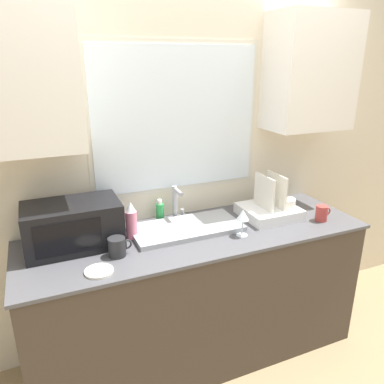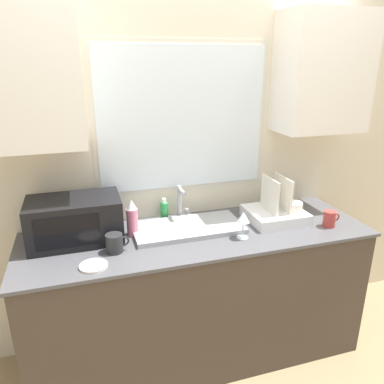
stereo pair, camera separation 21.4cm
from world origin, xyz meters
TOP-DOWN VIEW (x-y plane):
  - countertop at (0.00, 0.32)m, footprint 2.11×0.68m
  - wall_back at (0.00, 0.64)m, footprint 6.00×0.38m
  - sink_basin at (-0.05, 0.38)m, footprint 0.67×0.33m
  - faucet at (-0.05, 0.56)m, footprint 0.08×0.14m
  - microwave at (-0.71, 0.44)m, footprint 0.52×0.32m
  - dish_rack at (0.55, 0.36)m, footprint 0.36×0.33m
  - spray_bottle at (-0.39, 0.41)m, footprint 0.07×0.07m
  - soap_bottle at (-0.15, 0.59)m, footprint 0.05×0.05m
  - mug_near_sink at (-0.51, 0.23)m, footprint 0.13×0.09m
  - wine_glass at (0.23, 0.18)m, footprint 0.08×0.08m
  - mug_by_rack at (0.82, 0.17)m, footprint 0.11×0.08m
  - small_plate at (-0.63, 0.10)m, footprint 0.14×0.14m

SIDE VIEW (x-z plane):
  - countertop at x=0.00m, z-range 0.00..0.89m
  - small_plate at x=-0.63m, z-range 0.89..0.91m
  - sink_basin at x=-0.05m, z-range 0.89..0.92m
  - mug_by_rack at x=0.82m, z-range 0.89..1.00m
  - mug_near_sink at x=-0.51m, z-range 0.89..1.00m
  - dish_rack at x=0.55m, z-range 0.81..1.10m
  - soap_bottle at x=-0.15m, z-range 0.88..1.03m
  - spray_bottle at x=-0.39m, z-range 0.89..1.12m
  - wine_glass at x=0.23m, z-range 0.94..1.11m
  - microwave at x=-0.71m, z-range 0.89..1.15m
  - faucet at x=-0.05m, z-range 0.91..1.14m
  - wall_back at x=0.00m, z-range 0.11..2.71m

